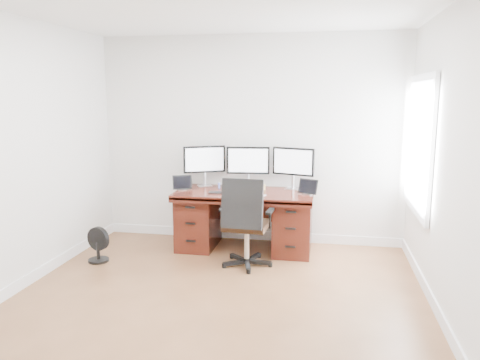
% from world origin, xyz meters
% --- Properties ---
extents(ground, '(4.50, 4.50, 0.00)m').
position_xyz_m(ground, '(0.00, 0.00, 0.00)').
color(ground, brown).
rests_on(ground, ground).
extents(back_wall, '(4.00, 0.10, 2.70)m').
position_xyz_m(back_wall, '(0.00, 2.25, 1.35)').
color(back_wall, silver).
rests_on(back_wall, ground).
extents(right_wall, '(0.10, 4.50, 2.70)m').
position_xyz_m(right_wall, '(2.00, 0.11, 1.35)').
color(right_wall, silver).
rests_on(right_wall, ground).
extents(desk, '(1.70, 0.80, 0.75)m').
position_xyz_m(desk, '(0.00, 1.83, 0.40)').
color(desk, '#43150D').
rests_on(desk, ground).
extents(office_chair, '(0.61, 0.59, 1.04)m').
position_xyz_m(office_chair, '(0.12, 1.21, 0.34)').
color(office_chair, black).
rests_on(office_chair, ground).
extents(floor_fan, '(0.29, 0.24, 0.41)m').
position_xyz_m(floor_fan, '(-1.61, 1.06, 0.20)').
color(floor_fan, black).
rests_on(floor_fan, ground).
extents(monitor_left, '(0.51, 0.28, 0.53)m').
position_xyz_m(monitor_left, '(-0.58, 2.07, 1.09)').
color(monitor_left, silver).
rests_on(monitor_left, desk).
extents(monitor_center, '(0.55, 0.16, 0.53)m').
position_xyz_m(monitor_center, '(0.00, 2.07, 1.09)').
color(monitor_center, silver).
rests_on(monitor_center, desk).
extents(monitor_right, '(0.53, 0.20, 0.53)m').
position_xyz_m(monitor_right, '(0.58, 2.07, 1.09)').
color(monitor_right, silver).
rests_on(monitor_right, desk).
extents(tablet_left, '(0.25, 0.15, 0.19)m').
position_xyz_m(tablet_left, '(-0.79, 1.75, 0.84)').
color(tablet_left, silver).
rests_on(tablet_left, desk).
extents(tablet_right, '(0.25, 0.16, 0.19)m').
position_xyz_m(tablet_right, '(0.78, 1.75, 0.84)').
color(tablet_right, silver).
rests_on(tablet_right, desk).
extents(keyboard, '(0.31, 0.21, 0.01)m').
position_xyz_m(keyboard, '(0.02, 1.60, 0.76)').
color(keyboard, white).
rests_on(keyboard, desk).
extents(trackpad, '(0.17, 0.17, 0.01)m').
position_xyz_m(trackpad, '(0.21, 1.59, 0.76)').
color(trackpad, silver).
rests_on(trackpad, desk).
extents(drawing_tablet, '(0.21, 0.14, 0.01)m').
position_xyz_m(drawing_tablet, '(-0.31, 1.66, 0.76)').
color(drawing_tablet, black).
rests_on(drawing_tablet, desk).
extents(phone, '(0.14, 0.09, 0.01)m').
position_xyz_m(phone, '(-0.05, 1.73, 0.76)').
color(phone, black).
rests_on(phone, desk).
extents(figurine_blue, '(0.03, 0.03, 0.07)m').
position_xyz_m(figurine_blue, '(-0.36, 1.95, 0.79)').
color(figurine_blue, '#5876E0').
rests_on(figurine_blue, desk).
extents(figurine_pink, '(0.03, 0.03, 0.07)m').
position_xyz_m(figurine_pink, '(-0.26, 1.95, 0.79)').
color(figurine_pink, pink).
rests_on(figurine_pink, desk).
extents(figurine_purple, '(0.03, 0.03, 0.07)m').
position_xyz_m(figurine_purple, '(-0.12, 1.95, 0.79)').
color(figurine_purple, '#8254CE').
rests_on(figurine_purple, desk).
extents(figurine_brown, '(0.03, 0.03, 0.07)m').
position_xyz_m(figurine_brown, '(0.13, 1.95, 0.79)').
color(figurine_brown, brown).
rests_on(figurine_brown, desk).
extents(figurine_yellow, '(0.03, 0.03, 0.07)m').
position_xyz_m(figurine_yellow, '(0.23, 1.95, 0.79)').
color(figurine_yellow, '#E0C267').
rests_on(figurine_yellow, desk).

